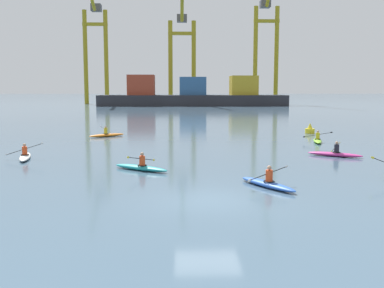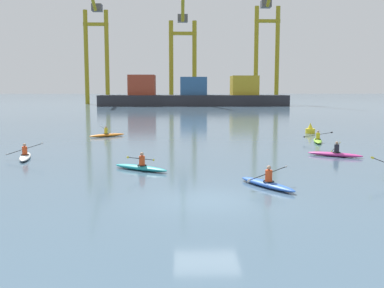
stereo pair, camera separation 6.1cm
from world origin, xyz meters
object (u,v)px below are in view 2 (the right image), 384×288
gantry_crane_west_mid (183,46)px  kayak_white (25,156)px  gantry_crane_east_mid (267,37)px  kayak_blue (267,183)px  kayak_lime (318,140)px  kayak_teal (141,167)px  container_barge (193,95)px  channel_buoy (310,130)px  kayak_magenta (335,154)px  kayak_orange (107,135)px  gantry_crane_west (96,41)px

gantry_crane_west_mid → kayak_white: bearing=-95.9°
gantry_crane_east_mid → kayak_blue: bearing=-100.8°
kayak_lime → kayak_blue: bearing=-113.9°
gantry_crane_west_mid → kayak_teal: size_ratio=10.47×
gantry_crane_east_mid → container_barge: bearing=-148.2°
kayak_lime → kayak_white: kayak_white is taller
channel_buoy → kayak_magenta: size_ratio=0.31×
kayak_orange → kayak_teal: bearing=-75.2°
gantry_crane_east_mid → kayak_lime: 95.10m
kayak_teal → kayak_orange: (-4.43, 16.71, 0.00)m
gantry_crane_west → kayak_blue: 115.03m
gantry_crane_east_mid → kayak_white: 107.42m
kayak_blue → kayak_white: bearing=147.9°
kayak_lime → kayak_white: 21.77m
container_barge → gantry_crane_east_mid: (21.16, 13.14, 16.00)m
gantry_crane_west → kayak_blue: bearing=-76.1°
gantry_crane_west → channel_buoy: gantry_crane_west is taller
gantry_crane_west_mid → gantry_crane_east_mid: gantry_crane_east_mid is taller
container_barge → gantry_crane_west_mid: (-2.49, 11.48, 13.45)m
container_barge → kayak_lime: (7.57, -79.15, -2.46)m
kayak_blue → kayak_lime: bearing=66.1°
gantry_crane_east_mid → kayak_magenta: bearing=-98.4°
channel_buoy → gantry_crane_west_mid: bearing=97.9°
kayak_magenta → kayak_teal: size_ratio=1.02×
gantry_crane_east_mid → kayak_lime: bearing=-98.4°
channel_buoy → kayak_white: (-21.74, -15.14, -0.19)m
container_barge → kayak_magenta: (6.35, -86.65, -2.46)m
kayak_lime → kayak_teal: 17.65m
kayak_magenta → kayak_white: kayak_white is taller
container_barge → kayak_blue: (0.40, -95.34, -2.46)m
gantry_crane_west_mid → kayak_orange: bearing=-94.9°
gantry_crane_west_mid → gantry_crane_east_mid: size_ratio=0.82×
gantry_crane_west_mid → kayak_white: gantry_crane_west_mid is taller
gantry_crane_west_mid → gantry_crane_east_mid: bearing=4.0°
kayak_white → gantry_crane_east_mid: bearing=71.3°
gantry_crane_west_mid → kayak_lime: gantry_crane_west_mid is taller
kayak_lime → kayak_blue: (-7.17, -16.19, 0.00)m
container_barge → kayak_lime: bearing=-84.5°
channel_buoy → kayak_blue: channel_buoy is taller
gantry_crane_west → kayak_teal: (21.53, -106.16, -17.54)m
gantry_crane_west → kayak_lime: size_ratio=10.04×
gantry_crane_west_mid → kayak_orange: 87.69m
gantry_crane_east_mid → kayak_blue: (-20.77, -108.48, -18.45)m
kayak_magenta → channel_buoy: bearing=79.6°
kayak_orange → kayak_blue: bearing=-64.0°
gantry_crane_east_mid → kayak_magenta: 102.56m
kayak_teal → kayak_blue: same height
kayak_orange → kayak_white: kayak_white is taller
kayak_lime → kayak_blue: 17.70m
container_barge → kayak_lime: 79.55m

